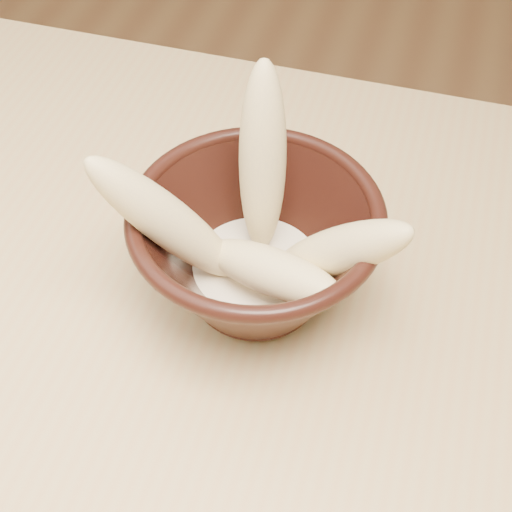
# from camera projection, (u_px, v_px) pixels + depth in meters

# --- Properties ---
(table) EXTENTS (1.20, 0.80, 0.75)m
(table) POSITION_uv_depth(u_px,v_px,m) (355.00, 499.00, 0.53)
(table) COLOR tan
(table) RESTS_ON ground
(bowl) EXTENTS (0.18, 0.18, 0.10)m
(bowl) POSITION_uv_depth(u_px,v_px,m) (256.00, 248.00, 0.51)
(bowl) COLOR black
(bowl) RESTS_ON table
(milk_puddle) EXTENTS (0.10, 0.10, 0.01)m
(milk_puddle) POSITION_uv_depth(u_px,v_px,m) (256.00, 270.00, 0.53)
(milk_puddle) COLOR beige
(milk_puddle) RESTS_ON bowl
(banana_upright) EXTENTS (0.05, 0.07, 0.15)m
(banana_upright) POSITION_uv_depth(u_px,v_px,m) (263.00, 161.00, 0.49)
(banana_upright) COLOR #F0DA8E
(banana_upright) RESTS_ON bowl
(banana_left) EXTENTS (0.12, 0.07, 0.13)m
(banana_left) POSITION_uv_depth(u_px,v_px,m) (167.00, 221.00, 0.48)
(banana_left) COLOR #F0DA8E
(banana_left) RESTS_ON bowl
(banana_right) EXTENTS (0.12, 0.06, 0.11)m
(banana_right) POSITION_uv_depth(u_px,v_px,m) (339.00, 251.00, 0.48)
(banana_right) COLOR #F0DA8E
(banana_right) RESTS_ON bowl
(banana_across) EXTENTS (0.12, 0.07, 0.06)m
(banana_across) POSITION_uv_depth(u_px,v_px,m) (271.00, 271.00, 0.48)
(banana_across) COLOR #F0DA8E
(banana_across) RESTS_ON bowl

